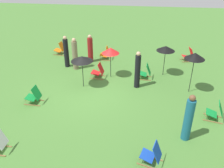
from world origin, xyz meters
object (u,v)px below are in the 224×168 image
deckchair_0 (152,155)px  deckchair_2 (146,72)px  deckchair_5 (34,96)px  umbrella_0 (166,48)px  umbrella_2 (111,51)px  deckchair_3 (60,49)px  person_4 (90,49)px  umbrella_1 (195,56)px  umbrella_3 (82,59)px  deckchair_1 (98,71)px  person_0 (188,119)px  deckchair_9 (106,54)px  person_2 (75,55)px  person_3 (138,71)px  person_1 (66,52)px  deckchair_6 (216,112)px  deckchair_4 (189,55)px

deckchair_0 → deckchair_2: (-5.89, -0.19, 0.00)m
deckchair_5 → umbrella_0: (-3.48, 5.93, 1.17)m
umbrella_2 → deckchair_3: bearing=-127.2°
person_4 → deckchair_0: bearing=-115.5°
umbrella_1 → umbrella_3: umbrella_1 is taller
deckchair_1 → umbrella_0: 3.74m
umbrella_0 → person_0: 5.16m
deckchair_9 → person_0: size_ratio=0.44×
person_0 → person_2: size_ratio=1.02×
deckchair_5 → person_3: person_3 is taller
deckchair_1 → umbrella_0: bearing=107.3°
deckchair_2 → umbrella_2: 2.19m
deckchair_2 → person_1: 4.70m
umbrella_1 → person_2: 6.45m
deckchair_6 → umbrella_0: 4.38m
umbrella_2 → person_0: person_0 is taller
person_1 → umbrella_3: bearing=-51.0°
umbrella_3 → person_4: bearing=-175.8°
deckchair_1 → person_0: bearing=47.7°
umbrella_0 → person_4: person_4 is taller
deckchair_1 → umbrella_2: size_ratio=0.50×
deckchair_1 → umbrella_1: umbrella_1 is taller
umbrella_0 → person_1: bearing=-94.8°
deckchair_5 → person_2: 3.85m
deckchair_3 → deckchair_9: (0.46, 3.08, 0.00)m
umbrella_1 → person_1: (-2.12, -6.67, -0.98)m
deckchair_3 → umbrella_1: size_ratio=0.41×
deckchair_5 → deckchair_2: bearing=123.6°
deckchair_9 → person_1: person_1 is taller
deckchair_3 → deckchair_5: bearing=13.0°
umbrella_0 → person_4: (-1.31, -4.30, -0.75)m
deckchair_4 → umbrella_3: (3.88, -5.75, 1.14)m
umbrella_1 → umbrella_2: bearing=-105.5°
deckchair_5 → person_2: bearing=168.1°
deckchair_9 → umbrella_0: bearing=62.7°
person_0 → person_1: size_ratio=1.01×
person_4 → deckchair_4: bearing=-42.1°
deckchair_3 → person_0: bearing=50.9°
person_3 → deckchair_6: bearing=23.8°
umbrella_3 → person_3: 2.75m
deckchair_0 → deckchair_3: same height
deckchair_6 → deckchair_1: bearing=-105.8°
deckchair_2 → person_0: (4.55, 1.44, 0.52)m
person_0 → person_4: 7.98m
person_1 → deckchair_1: bearing=-24.2°
person_0 → umbrella_0: bearing=-146.9°
deckchair_4 → deckchair_6: bearing=-11.0°
deckchair_5 → umbrella_0: umbrella_0 is taller
umbrella_1 → person_3: umbrella_1 is taller
person_0 → person_3: (-3.60, -1.87, 0.02)m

